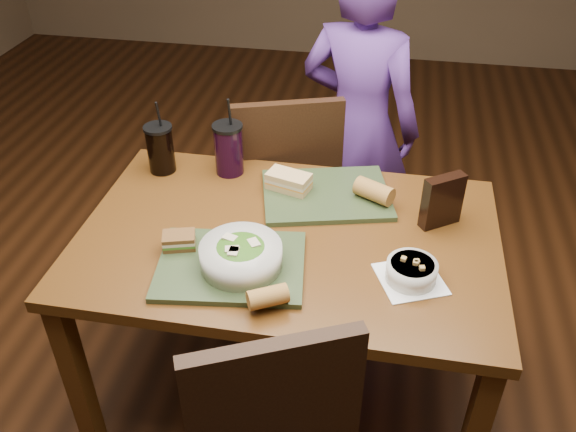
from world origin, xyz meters
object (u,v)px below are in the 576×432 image
(tray_near, at_px, (231,266))
(baguette_far, at_px, (374,191))
(diner, at_px, (359,127))
(cup_cola, at_px, (160,148))
(baguette_near, at_px, (268,297))
(dining_table, at_px, (288,257))
(chair_far, at_px, (292,188))
(soup_bowl, at_px, (411,271))
(salad_bowl, at_px, (241,254))
(sandwich_far, at_px, (289,181))
(tray_far, at_px, (326,195))
(cup_berry, at_px, (229,149))
(chip_bag, at_px, (442,201))
(sandwich_near, at_px, (179,240))

(tray_near, bearing_deg, baguette_far, 46.55)
(diner, xyz_separation_m, cup_cola, (-0.66, -0.53, 0.13))
(baguette_near, relative_size, baguette_far, 0.84)
(dining_table, height_order, chair_far, chair_far)
(soup_bowl, bearing_deg, dining_table, 158.94)
(salad_bowl, distance_m, sandwich_far, 0.42)
(tray_far, bearing_deg, cup_berry, 164.69)
(sandwich_far, distance_m, cup_berry, 0.26)
(chair_far, height_order, chip_bag, chair_far)
(baguette_near, bearing_deg, baguette_far, 66.19)
(tray_near, relative_size, cup_cola, 1.54)
(tray_near, distance_m, cup_cola, 0.62)
(diner, relative_size, baguette_far, 11.13)
(tray_far, bearing_deg, dining_table, -111.39)
(cup_cola, bearing_deg, sandwich_near, -64.16)
(cup_berry, bearing_deg, salad_bowl, -71.71)
(chair_far, xyz_separation_m, baguette_far, (0.34, -0.37, 0.26))
(chair_far, xyz_separation_m, tray_near, (-0.04, -0.77, 0.22))
(chair_far, bearing_deg, tray_near, -93.21)
(salad_bowl, relative_size, sandwich_near, 2.14)
(tray_far, height_order, sandwich_far, sandwich_far)
(dining_table, xyz_separation_m, tray_near, (-0.13, -0.19, 0.10))
(dining_table, xyz_separation_m, chip_bag, (0.46, 0.14, 0.18))
(tray_near, relative_size, sandwich_far, 2.62)
(sandwich_near, bearing_deg, tray_near, -15.83)
(sandwich_far, bearing_deg, diner, 72.38)
(baguette_near, distance_m, chip_bag, 0.66)
(tray_far, xyz_separation_m, baguette_far, (0.16, -0.01, 0.04))
(soup_bowl, distance_m, baguette_near, 0.42)
(sandwich_near, height_order, cup_berry, cup_berry)
(tray_near, xyz_separation_m, soup_bowl, (0.51, 0.04, 0.02))
(diner, distance_m, tray_near, 1.06)
(baguette_near, bearing_deg, chip_bag, 46.26)
(cup_berry, bearing_deg, cup_cola, -172.45)
(dining_table, height_order, tray_far, tray_far)
(sandwich_near, xyz_separation_m, baguette_far, (0.55, 0.35, 0.01))
(chip_bag, bearing_deg, cup_berry, 131.24)
(tray_near, relative_size, chip_bag, 2.42)
(diner, height_order, baguette_far, diner)
(diner, height_order, sandwich_near, diner)
(tray_far, distance_m, baguette_near, 0.57)
(chair_far, height_order, tray_far, chair_far)
(tray_far, xyz_separation_m, sandwich_near, (-0.39, -0.37, 0.03))
(soup_bowl, relative_size, cup_berry, 0.79)
(baguette_near, relative_size, cup_berry, 0.37)
(tray_near, distance_m, soup_bowl, 0.51)
(tray_near, relative_size, salad_bowl, 1.79)
(salad_bowl, bearing_deg, chip_bag, 30.57)
(dining_table, relative_size, salad_bowl, 5.53)
(diner, height_order, cup_cola, diner)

